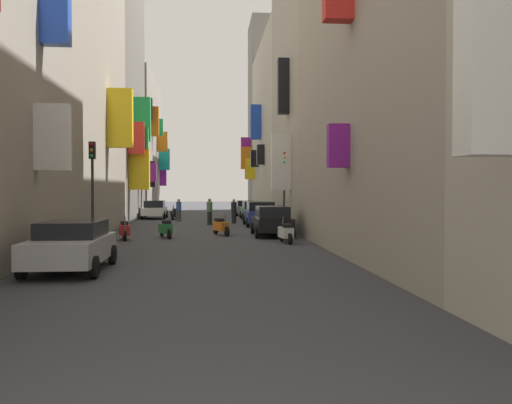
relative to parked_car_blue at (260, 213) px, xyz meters
name	(u,v)px	position (x,y,z in m)	size (l,w,h in m)	color
ground_plane	(201,228)	(-3.70, -1.55, -0.80)	(140.00, 140.00, 0.00)	#38383D
building_left_mid_a	(85,64)	(-11.63, 3.47, 10.06)	(7.38, 3.07, 21.92)	slate
building_left_mid_b	(100,86)	(-11.68, 8.85, 9.57)	(7.37, 7.68, 20.79)	slate
building_left_far	(125,146)	(-11.68, 21.30, 5.95)	(7.17, 14.33, 13.52)	gray
building_right_mid_b	(331,83)	(4.29, -1.12, 8.14)	(7.07, 11.58, 17.89)	#9E9384
building_right_mid_c	(294,130)	(4.29, 13.40, 6.82)	(6.92, 17.45, 15.26)	#BCB29E
building_right_far	(277,117)	(4.29, 25.28, 9.56)	(7.16, 6.33, 20.77)	slate
parked_car_blue	(260,213)	(0.00, 0.00, 0.00)	(1.97, 4.21, 1.55)	navy
parked_car_grey	(245,207)	(0.01, 13.80, -0.09)	(1.89, 4.04, 1.34)	slate
parked_car_white	(155,209)	(-7.56, 9.26, -0.05)	(1.89, 3.91, 1.44)	white
parked_car_green	(253,210)	(0.18, 7.39, -0.05)	(1.94, 4.36, 1.43)	#236638
parked_car_black	(272,220)	(-0.10, -7.38, -0.02)	(1.89, 4.12, 1.50)	black
parked_car_silver	(72,245)	(-7.17, -18.27, -0.04)	(2.03, 4.07, 1.43)	#B7B7BC
scooter_black	(175,214)	(-5.87, 7.63, -0.34)	(0.61, 1.78, 1.13)	black
scooter_red	(125,230)	(-7.13, -8.85, -0.34)	(0.64, 1.80, 1.13)	red
scooter_white	(286,233)	(0.08, -10.98, -0.34)	(0.57, 1.86, 1.13)	silver
scooter_orange	(221,226)	(-2.64, -6.74, -0.34)	(0.84, 1.85, 1.13)	orange
scooter_green	(166,228)	(-5.33, -8.00, -0.34)	(0.79, 1.82, 1.13)	#287F3D
pedestrian_crossing	(210,211)	(-3.21, 1.46, 0.07)	(0.53, 0.53, 1.75)	black
pedestrian_near_right	(179,210)	(-5.44, 5.36, 0.01)	(0.53, 0.53, 1.64)	#3D3D3D
pedestrian_mid_street	(234,211)	(-1.54, 2.78, 0.04)	(0.52, 0.52, 1.68)	black
traffic_light_near_corner	(284,177)	(0.93, -4.36, 2.23)	(0.26, 0.34, 4.47)	#2D2D2D
traffic_light_far_corner	(92,174)	(-8.30, -10.10, 2.19)	(0.26, 0.34, 4.41)	#2D2D2D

